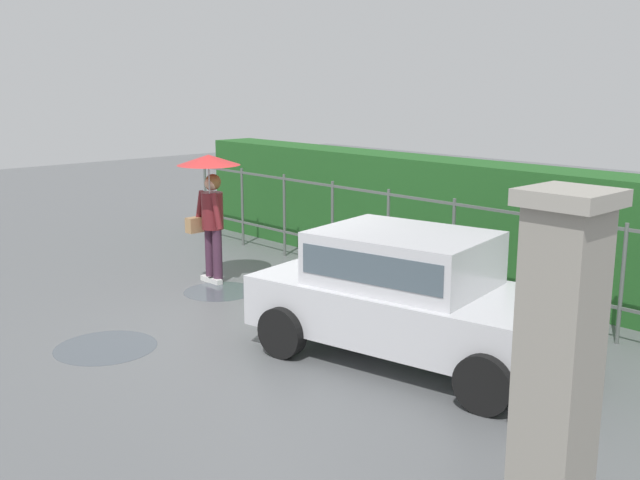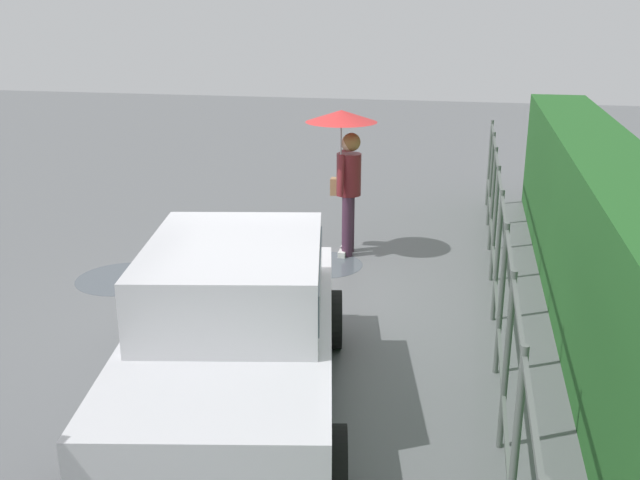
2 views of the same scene
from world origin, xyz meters
name	(u,v)px [view 2 (image 2 of 2)]	position (x,y,z in m)	size (l,w,h in m)	color
ground_plane	(261,310)	(0.00, 0.00, 0.00)	(40.00, 40.00, 0.00)	slate
car	(235,322)	(2.07, 0.38, 0.80)	(3.95, 2.41, 1.48)	silver
pedestrian	(345,152)	(-2.16, 0.60, 1.47)	(0.97, 0.97, 2.04)	#47283D
fence_section	(500,269)	(0.36, 2.62, 0.83)	(11.36, 0.05, 1.50)	#59605B
hedge_row	(615,265)	(0.36, 3.71, 0.95)	(12.31, 0.90, 1.90)	#235B23
puddle_near	(124,278)	(-0.63, -2.02, 0.00)	(1.22, 1.22, 0.00)	#4C545B
puddle_far	(322,264)	(-1.68, 0.39, 0.00)	(1.10, 1.10, 0.00)	#4C545B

